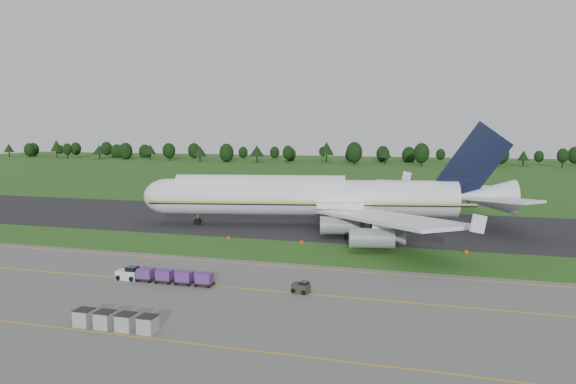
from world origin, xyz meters
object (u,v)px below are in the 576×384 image
(edge_markers, at_px, (340,245))
(aircraft, at_px, (317,197))
(utility_cart, at_px, (301,288))
(baggage_train, at_px, (163,276))
(uld_row, at_px, (115,321))

(edge_markers, bearing_deg, aircraft, 115.24)
(aircraft, xyz_separation_m, edge_markers, (8.35, -17.72, -5.77))
(aircraft, relative_size, utility_cart, 32.87)
(baggage_train, bearing_deg, edge_markers, 57.99)
(edge_markers, bearing_deg, uld_row, -107.30)
(baggage_train, bearing_deg, aircraft, 78.51)
(baggage_train, bearing_deg, uld_row, -76.99)
(utility_cart, bearing_deg, baggage_train, -178.10)
(baggage_train, xyz_separation_m, edge_markers, (17.72, 28.34, -0.66))
(aircraft, relative_size, uld_row, 8.48)
(uld_row, relative_size, edge_markers, 0.22)
(utility_cart, xyz_separation_m, edge_markers, (-0.54, 27.74, -0.34))
(baggage_train, height_order, utility_cart, baggage_train)
(aircraft, height_order, edge_markers, aircraft)
(aircraft, height_order, baggage_train, aircraft)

